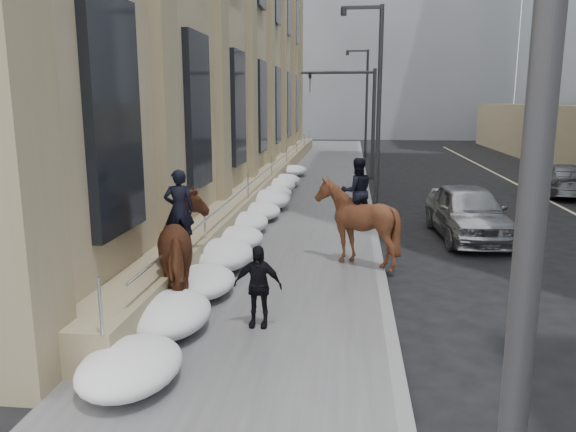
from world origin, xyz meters
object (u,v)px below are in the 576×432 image
(mounted_horse_left, at_px, (187,246))
(car_grey, at_px, (563,179))
(mounted_horse_right, at_px, (356,219))
(pedestrian, at_px, (258,286))
(car_silver, at_px, (468,212))

(mounted_horse_left, height_order, car_grey, mounted_horse_left)
(mounted_horse_left, bearing_deg, mounted_horse_right, -158.73)
(mounted_horse_right, relative_size, pedestrian, 1.76)
(pedestrian, bearing_deg, mounted_horse_left, 146.07)
(car_grey, bearing_deg, mounted_horse_left, 57.85)
(mounted_horse_left, height_order, pedestrian, mounted_horse_left)
(mounted_horse_left, relative_size, car_silver, 0.58)
(pedestrian, bearing_deg, mounted_horse_right, 69.09)
(mounted_horse_left, distance_m, car_grey, 20.64)
(car_grey, bearing_deg, pedestrian, 63.71)
(mounted_horse_left, xyz_separation_m, mounted_horse_right, (3.56, 3.15, 0.01))
(mounted_horse_right, height_order, car_silver, mounted_horse_right)
(mounted_horse_left, height_order, car_silver, mounted_horse_left)
(mounted_horse_left, distance_m, mounted_horse_right, 4.75)
(mounted_horse_left, relative_size, car_grey, 0.59)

